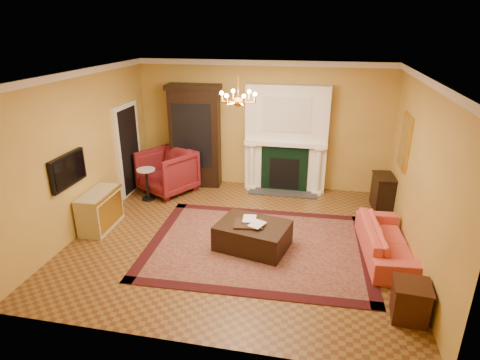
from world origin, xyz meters
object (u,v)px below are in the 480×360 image
(commode, at_px, (100,210))
(leather_ottoman, at_px, (253,235))
(console_table, at_px, (383,193))
(coral_sofa, at_px, (387,236))
(china_cabinet, at_px, (196,138))
(pedestal_table, at_px, (147,182))
(end_table, at_px, (410,302))
(wingback_armchair, at_px, (167,170))

(commode, height_order, leather_ottoman, commode)
(commode, distance_m, console_table, 5.87)
(commode, height_order, coral_sofa, coral_sofa)
(china_cabinet, relative_size, pedestal_table, 3.19)
(end_table, bearing_deg, china_cabinet, 135.75)
(china_cabinet, xyz_separation_m, leather_ottoman, (1.90, -2.78, -0.93))
(china_cabinet, xyz_separation_m, wingback_armchair, (-0.52, -0.65, -0.61))
(coral_sofa, bearing_deg, china_cabinet, 53.79)
(pedestal_table, bearing_deg, commode, -103.48)
(commode, relative_size, end_table, 1.92)
(wingback_armchair, relative_size, leather_ottoman, 0.92)
(pedestal_table, relative_size, commode, 0.74)
(coral_sofa, bearing_deg, leather_ottoman, 90.33)
(coral_sofa, bearing_deg, commode, 85.88)
(end_table, xyz_separation_m, leather_ottoman, (-2.40, 1.40, -0.02))
(china_cabinet, distance_m, commode, 2.98)
(china_cabinet, xyz_separation_m, pedestal_table, (-0.81, -1.18, -0.75))
(china_cabinet, height_order, console_table, china_cabinet)
(commode, bearing_deg, end_table, -17.64)
(pedestal_table, height_order, console_table, pedestal_table)
(china_cabinet, bearing_deg, end_table, -49.97)
(commode, bearing_deg, coral_sofa, -1.25)
(pedestal_table, xyz_separation_m, console_table, (5.16, 0.59, -0.07))
(china_cabinet, height_order, pedestal_table, china_cabinet)
(china_cabinet, distance_m, console_table, 4.47)
(pedestal_table, distance_m, coral_sofa, 5.19)
(wingback_armchair, height_order, coral_sofa, wingback_armchair)
(wingback_armchair, relative_size, coral_sofa, 0.58)
(leather_ottoman, bearing_deg, coral_sofa, 17.70)
(commode, xyz_separation_m, end_table, (5.45, -1.56, -0.11))
(commode, height_order, console_table, commode)
(pedestal_table, bearing_deg, china_cabinet, 55.59)
(leather_ottoman, bearing_deg, wingback_armchair, 151.53)
(pedestal_table, relative_size, leather_ottoman, 0.61)
(console_table, distance_m, leather_ottoman, 3.29)
(coral_sofa, relative_size, console_table, 2.66)
(pedestal_table, xyz_separation_m, commode, (-0.35, -1.44, -0.06))
(china_cabinet, distance_m, end_table, 6.07)
(pedestal_table, bearing_deg, leather_ottoman, -30.61)
(end_table, xyz_separation_m, console_table, (0.06, 3.59, 0.10))
(commode, relative_size, console_table, 1.37)
(coral_sofa, height_order, end_table, coral_sofa)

